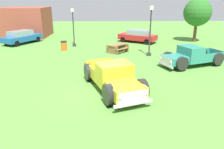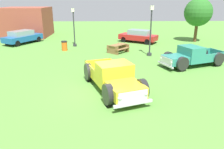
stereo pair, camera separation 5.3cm
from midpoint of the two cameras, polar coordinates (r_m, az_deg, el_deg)
The scene contains 11 objects.
ground_plane at distance 12.25m, azimuth -2.50°, elevation -4.33°, with size 80.00×80.00×0.00m, color #548C38.
pickup_truck_foreground at distance 11.82m, azimuth 0.56°, elevation -1.10°, with size 3.62×5.72×1.65m.
pickup_truck_behind_left at distance 17.56m, azimuth 19.59°, elevation 4.42°, with size 5.35×3.44×1.54m.
sedan_distant_a at distance 27.28m, azimuth -22.68°, elevation 9.13°, with size 3.78×4.78×1.49m.
sedan_distant_b at distance 26.19m, azimuth 6.75°, elevation 10.07°, with size 4.69×3.83×1.47m.
lamp_post_near at distance 19.73m, azimuth 9.94°, elevation 11.49°, with size 0.36×0.36×4.44m.
lamp_post_far at distance 23.92m, azimuth -10.19°, elevation 12.31°, with size 0.36×0.36×4.05m.
picnic_table at distance 20.99m, azimuth 1.42°, elevation 7.15°, with size 2.31×2.32×0.78m.
trash_can at distance 22.30m, azimuth -12.59°, elevation 7.38°, with size 0.59×0.59×0.95m.
oak_tree_east at distance 27.98m, azimuth 21.49°, elevation 14.94°, with size 3.18×3.18×5.02m.
brick_pavilion at distance 32.57m, azimuth -21.71°, elevation 12.70°, with size 5.87×5.70×3.83m.
Camera 1 is at (0.19, -11.22, 4.91)m, focal length 34.78 mm.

